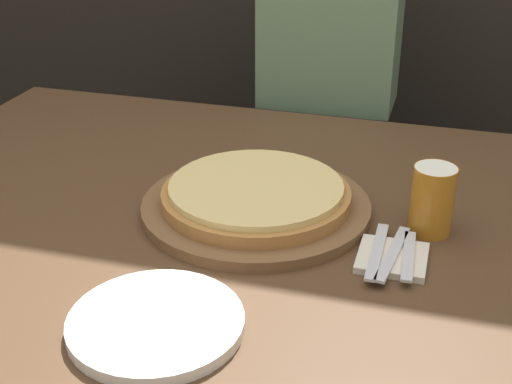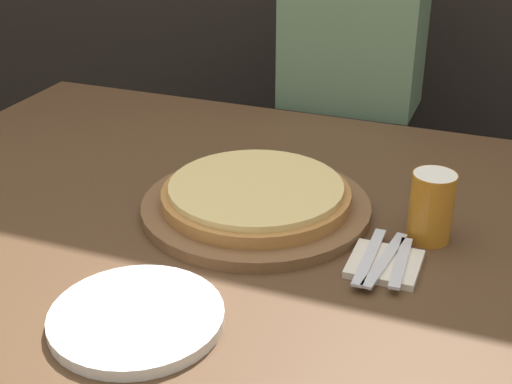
{
  "view_description": "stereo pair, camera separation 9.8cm",
  "coord_description": "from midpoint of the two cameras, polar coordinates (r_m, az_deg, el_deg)",
  "views": [
    {
      "loc": [
        0.35,
        -1.09,
        1.34
      ],
      "look_at": [
        0.03,
        0.01,
        0.76
      ],
      "focal_mm": 50.0,
      "sensor_mm": 36.0,
      "label": 1
    },
    {
      "loc": [
        0.44,
        -1.06,
        1.34
      ],
      "look_at": [
        0.03,
        0.01,
        0.76
      ],
      "focal_mm": 50.0,
      "sensor_mm": 36.0,
      "label": 2
    }
  ],
  "objects": [
    {
      "name": "fork",
      "position": [
        1.16,
        7.29,
        -4.77
      ],
      "size": [
        0.02,
        0.18,
        0.0
      ],
      "color": "silver",
      "rests_on": "napkin_stack"
    },
    {
      "name": "dinner_plate",
      "position": [
        1.02,
        -10.78,
        -10.34
      ],
      "size": [
        0.25,
        0.25,
        0.02
      ],
      "color": "white",
      "rests_on": "dining_table"
    },
    {
      "name": "diner_person",
      "position": [
        1.93,
        4.25,
        5.99
      ],
      "size": [
        0.34,
        0.2,
        1.32
      ],
      "color": "#33333D",
      "rests_on": "ground_plane"
    },
    {
      "name": "dinner_knife",
      "position": [
        1.16,
        8.52,
        -4.94
      ],
      "size": [
        0.04,
        0.18,
        0.0
      ],
      "color": "silver",
      "rests_on": "napkin_stack"
    },
    {
      "name": "spoon",
      "position": [
        1.15,
        9.75,
        -5.1
      ],
      "size": [
        0.03,
        0.15,
        0.0
      ],
      "color": "silver",
      "rests_on": "napkin_stack"
    },
    {
      "name": "pizza_on_board",
      "position": [
        1.29,
        -2.17,
        -0.65
      ],
      "size": [
        0.42,
        0.42,
        0.06
      ],
      "color": "brown",
      "rests_on": "dining_table"
    },
    {
      "name": "beer_glass",
      "position": [
        1.23,
        11.77,
        -0.45
      ],
      "size": [
        0.07,
        0.07,
        0.12
      ],
      "color": "#B7701E",
      "rests_on": "dining_table"
    },
    {
      "name": "dining_table",
      "position": [
        1.5,
        -3.13,
        -13.93
      ],
      "size": [
        1.51,
        1.08,
        0.72
      ],
      "color": "#4C331E",
      "rests_on": "ground_plane"
    },
    {
      "name": "napkin_stack",
      "position": [
        1.16,
        8.49,
        -5.29
      ],
      "size": [
        0.11,
        0.11,
        0.01
      ],
      "color": "beige",
      "rests_on": "dining_table"
    }
  ]
}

